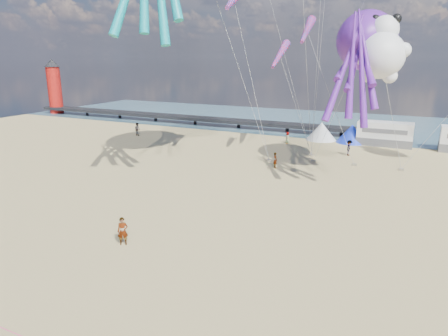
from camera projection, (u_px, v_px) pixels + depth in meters
ground at (173, 297)px, 18.79m from camera, size 120.00×120.00×0.00m
water at (353, 125)px, 66.47m from camera, size 120.00×120.00×0.00m
pier at (175, 117)px, 68.42m from camera, size 60.00×3.00×0.50m
lighthouse at (55, 90)px, 79.22m from camera, size 2.60×2.60×9.00m
motorhome_0 at (385, 134)px, 50.55m from camera, size 6.60×2.50×3.00m
tent_white at (321, 131)px, 53.99m from camera, size 4.00×4.00×2.40m
tent_blue at (352, 134)px, 52.31m from camera, size 4.00×4.00×2.40m
standing_person at (123, 231)px, 23.85m from camera, size 0.75×0.69×1.72m
beachgoer_1 at (137, 129)px, 57.06m from camera, size 1.01×0.77×1.84m
beachgoer_2 at (349, 148)px, 45.54m from camera, size 0.75×0.92×1.77m
beachgoer_5 at (275, 160)px, 40.38m from camera, size 1.28×1.50×1.62m
beachgoer_6 at (287, 138)px, 52.01m from camera, size 0.54×0.64×1.51m
sandbag_a at (269, 161)px, 43.03m from camera, size 0.50×0.35×0.22m
sandbag_b at (313, 161)px, 42.85m from camera, size 0.50×0.35×0.22m
sandbag_c at (401, 170)px, 39.62m from camera, size 0.50×0.35×0.22m
sandbag_d at (354, 165)px, 41.41m from camera, size 0.50×0.35×0.22m
sandbag_e at (311, 156)px, 45.25m from camera, size 0.50×0.35×0.22m
kite_octopus_purple at (367, 41)px, 35.45m from camera, size 6.67×11.06×11.80m
kite_panda at (381, 55)px, 32.55m from camera, size 5.53×5.34×6.45m
windsock_mid at (307, 30)px, 41.75m from camera, size 1.53×6.05×5.98m
windsock_right at (280, 55)px, 41.54m from camera, size 0.96×5.13×5.12m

